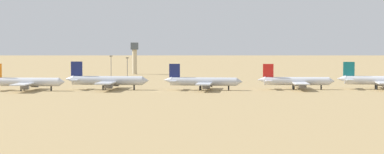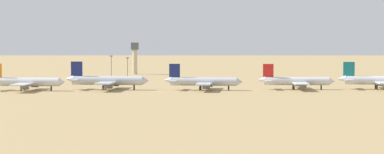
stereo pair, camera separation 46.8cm
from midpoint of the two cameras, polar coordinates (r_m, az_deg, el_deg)
ground at (r=313.14m, az=-2.95°, el=-1.22°), size 4000.00×4000.00×0.00m
ridge_west at (r=1479.58m, az=-8.11°, el=4.61°), size 454.04×407.89×123.71m
ridge_center at (r=1232.02m, az=3.90°, el=4.50°), size 343.49×294.63×105.30m
ridge_east at (r=1559.36m, az=14.38°, el=3.73°), size 257.96×206.17×83.53m
parked_jet_orange_1 at (r=326.89m, az=-13.73°, el=-0.40°), size 37.95×32.21×12.54m
parked_jet_navy_2 at (r=326.23m, az=-7.14°, el=-0.29°), size 40.27×34.23×13.31m
parked_jet_navy_3 at (r=321.03m, az=0.84°, el=-0.38°), size 37.24×31.73×12.33m
parked_jet_red_4 at (r=328.90m, az=8.55°, el=-0.34°), size 36.82×31.09×12.16m
parked_jet_teal_5 at (r=338.18m, az=15.18°, el=-0.27°), size 39.34×33.57×13.04m
control_tower at (r=468.30m, az=-4.81°, el=1.82°), size 5.20×5.20×21.52m
light_pole_west at (r=427.71m, az=-6.76°, el=1.01°), size 1.80×0.50×13.63m
light_pole_mid at (r=424.58m, az=-5.42°, el=0.93°), size 1.80×0.50×12.61m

